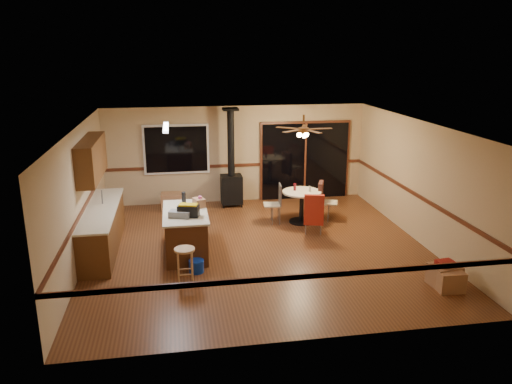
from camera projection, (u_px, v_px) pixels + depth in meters
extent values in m
plane|color=brown|center=(258.00, 248.00, 10.51)|extent=(7.00, 7.00, 0.00)
plane|color=silver|center=(259.00, 125.00, 9.79)|extent=(7.00, 7.00, 0.00)
plane|color=tan|center=(237.00, 154.00, 13.47)|extent=(7.00, 0.00, 7.00)
plane|color=tan|center=(302.00, 257.00, 6.83)|extent=(7.00, 0.00, 7.00)
plane|color=tan|center=(79.00, 197.00, 9.60)|extent=(0.00, 7.00, 7.00)
plane|color=tan|center=(419.00, 182.00, 10.70)|extent=(0.00, 7.00, 7.00)
cube|color=black|center=(176.00, 149.00, 13.11)|extent=(1.72, 0.10, 1.32)
cube|color=black|center=(305.00, 161.00, 13.79)|extent=(2.52, 0.10, 2.10)
cube|color=#5C3517|center=(103.00, 230.00, 10.36)|extent=(0.60, 3.00, 0.86)
cube|color=beige|center=(101.00, 209.00, 10.23)|extent=(0.64, 3.04, 0.04)
cube|color=#5C3517|center=(91.00, 159.00, 10.12)|extent=(0.35, 2.00, 0.80)
cube|color=#4E2813|center=(186.00, 233.00, 10.15)|extent=(0.80, 1.60, 0.86)
cube|color=beige|center=(185.00, 212.00, 10.03)|extent=(0.88, 1.68, 0.04)
cube|color=black|center=(232.00, 189.00, 13.24)|extent=(0.55, 0.50, 0.75)
cylinder|color=black|center=(231.00, 142.00, 12.89)|extent=(0.18, 0.18, 1.77)
cylinder|color=brown|center=(303.00, 130.00, 11.46)|extent=(0.24, 0.24, 0.10)
cylinder|color=brown|center=(304.00, 118.00, 11.39)|extent=(0.05, 0.05, 0.16)
sphere|color=#FFD88C|center=(303.00, 135.00, 11.50)|extent=(0.16, 0.16, 0.16)
cube|color=white|center=(166.00, 127.00, 9.80)|extent=(0.10, 1.20, 0.04)
cube|color=slate|center=(180.00, 214.00, 9.67)|extent=(0.46, 0.34, 0.13)
cube|color=black|center=(188.00, 211.00, 9.69)|extent=(0.45, 0.31, 0.23)
cube|color=gold|center=(188.00, 205.00, 9.66)|extent=(0.39, 0.27, 0.03)
cube|color=#986743|center=(199.00, 203.00, 10.29)|extent=(0.27, 0.32, 0.18)
cylinder|color=black|center=(184.00, 199.00, 10.30)|extent=(0.09, 0.09, 0.31)
cylinder|color=#D84C8C|center=(200.00, 202.00, 10.27)|extent=(0.08, 0.08, 0.24)
cylinder|color=white|center=(184.00, 198.00, 10.59)|extent=(0.07, 0.07, 0.17)
cylinder|color=tan|center=(185.00, 266.00, 8.86)|extent=(0.39, 0.39, 0.67)
cylinder|color=#0D34B9|center=(196.00, 266.00, 9.37)|extent=(0.36, 0.36, 0.24)
cylinder|color=black|center=(301.00, 221.00, 12.08)|extent=(0.58, 0.58, 0.04)
cylinder|color=black|center=(301.00, 207.00, 11.98)|extent=(0.10, 0.10, 0.70)
cylinder|color=beige|center=(302.00, 192.00, 11.88)|extent=(0.93, 0.93, 0.04)
cylinder|color=#590C14|center=(295.00, 187.00, 11.92)|extent=(0.08, 0.08, 0.17)
cylinder|color=beige|center=(310.00, 189.00, 11.83)|extent=(0.07, 0.07, 0.13)
cube|color=#B9AE89|center=(272.00, 205.00, 11.95)|extent=(0.44, 0.44, 0.03)
cube|color=slate|center=(280.00, 195.00, 11.89)|extent=(0.07, 0.40, 0.50)
cube|color=#B9AE89|center=(314.00, 213.00, 11.32)|extent=(0.49, 0.49, 0.03)
cube|color=slate|center=(314.00, 205.00, 11.06)|extent=(0.39, 0.13, 0.50)
cube|color=#A12212|center=(314.00, 210.00, 11.07)|extent=(0.45, 0.21, 0.70)
cube|color=#B9AE89|center=(329.00, 202.00, 12.12)|extent=(0.52, 0.52, 0.03)
cube|color=slate|center=(321.00, 192.00, 12.09)|extent=(0.17, 0.38, 0.50)
cube|color=#371A15|center=(320.00, 196.00, 12.12)|extent=(0.25, 0.45, 0.70)
cube|color=#986743|center=(172.00, 201.00, 12.98)|extent=(0.56, 0.46, 0.44)
cube|color=#986743|center=(444.00, 275.00, 8.83)|extent=(0.54, 0.47, 0.38)
cube|color=#986743|center=(449.00, 280.00, 8.65)|extent=(0.46, 0.40, 0.36)
cube|color=maroon|center=(446.00, 263.00, 8.77)|extent=(0.32, 0.28, 0.08)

